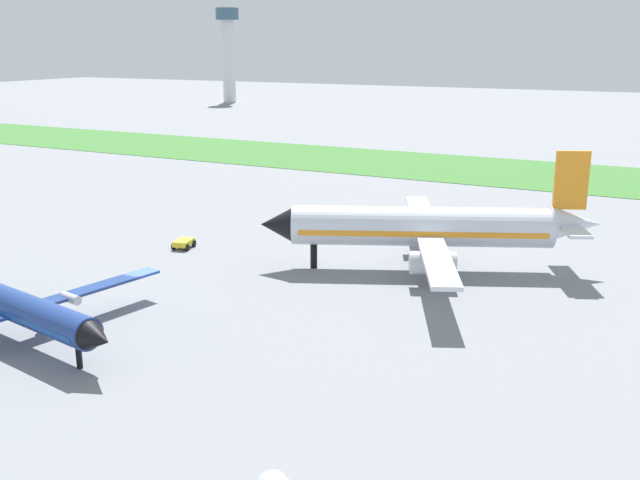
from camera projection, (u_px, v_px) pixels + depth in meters
ground_plane at (145, 299)px, 60.80m from camera, size 600.00×600.00×0.00m
grass_taxiway_strip at (435, 166)px, 125.91m from camera, size 360.00×28.00×0.08m
airplane_foreground_turboprop at (16, 306)px, 51.43m from camera, size 21.13×24.56×7.41m
airplane_midfield_jet at (428, 227)px, 67.68m from camera, size 30.09×30.25×11.34m
baggage_cart_midfield at (184, 243)px, 75.71m from camera, size 2.20×2.69×0.90m
control_tower at (228, 47)px, 255.49m from camera, size 8.00×8.00×32.31m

